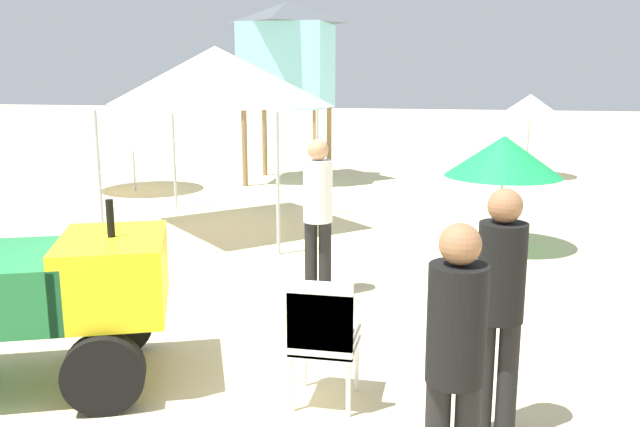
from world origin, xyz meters
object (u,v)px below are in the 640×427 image
Objects in this scene: lifeguard_near_right at (318,207)px; beach_umbrella_mid at (132,127)px; lifeguard_near_left at (500,297)px; beach_umbrella_far at (530,107)px; lifeguard_near_center at (455,354)px; beach_umbrella_left at (504,156)px; utility_cart at (7,293)px; popup_canopy at (216,76)px; stacked_plastic_chairs at (323,331)px; lifeguard_tower at (288,55)px.

lifeguard_near_right reaches higher than beach_umbrella_mid.
beach_umbrella_far reaches higher than lifeguard_near_left.
lifeguard_near_left is 1.00m from lifeguard_near_center.
beach_umbrella_left is at bearing 50.32° from lifeguard_near_right.
lifeguard_near_right is 1.09× the size of beach_umbrella_left.
popup_canopy reaches higher than utility_cart.
lifeguard_near_left is 3.21m from lifeguard_near_right.
beach_umbrella_mid is at bearing 124.13° from stacked_plastic_chairs.
lifeguard_near_center reaches higher than beach_umbrella_left.
beach_umbrella_mid is at bearing 124.92° from lifeguard_near_center.
utility_cart is 0.99× the size of popup_canopy.
utility_cart is 1.45× the size of beach_umbrella_far.
lifeguard_tower reaches higher than beach_umbrella_left.
lifeguard_near_left is at bearing -54.50° from popup_canopy.
beach_umbrella_far reaches higher than stacked_plastic_chairs.
lifeguard_near_center is 12.02m from lifeguard_tower.
lifeguard_near_left is 0.81× the size of beach_umbrella_mid.
stacked_plastic_chairs is 0.36× the size of popup_canopy.
popup_canopy is at bearing -45.21° from beach_umbrella_mid.
beach_umbrella_left is (0.60, 6.16, 0.33)m from lifeguard_near_center.
lifeguard_tower is (-0.33, 10.33, 2.02)m from utility_cart.
beach_umbrella_far is at bearing 83.85° from lifeguard_near_left.
stacked_plastic_chairs is at bearing -55.87° from beach_umbrella_mid.
lifeguard_tower is at bearing 111.36° from lifeguard_near_left.
beach_umbrella_left is 0.84× the size of beach_umbrella_far.
popup_canopy reaches higher than beach_umbrella_left.
popup_canopy is at bearing -89.30° from lifeguard_tower.
lifeguard_near_center reaches higher than stacked_plastic_chairs.
lifeguard_tower is (-2.25, 7.65, 1.78)m from lifeguard_near_right.
beach_umbrella_far reaches higher than beach_umbrella_left.
lifeguard_near_right is at bearing 54.36° from utility_cart.
lifeguard_near_center is at bearing -55.08° from beach_umbrella_mid.
lifeguard_tower is at bearing 91.84° from utility_cart.
beach_umbrella_left reaches higher than stacked_plastic_chairs.
lifeguard_near_right reaches higher than lifeguard_near_center.
utility_cart is at bearing -176.07° from stacked_plastic_chairs.
beach_umbrella_far is at bearing 77.97° from stacked_plastic_chairs.
popup_canopy is 1.47× the size of beach_umbrella_far.
popup_canopy reaches higher than beach_umbrella_mid.
beach_umbrella_mid is (-5.12, 5.86, 0.32)m from lifeguard_near_right.
lifeguard_tower is 3.69m from beach_umbrella_mid.
beach_umbrella_left is at bearing 52.34° from utility_cart.
beach_umbrella_mid is at bearing 131.12° from lifeguard_near_right.
beach_umbrella_left is at bearing 84.43° from lifeguard_near_center.
popup_canopy is 8.36m from beach_umbrella_far.
utility_cart is 5.82m from popup_canopy.
lifeguard_near_center reaches higher than utility_cart.
lifeguard_near_center is at bearing -49.65° from stacked_plastic_chairs.
lifeguard_tower is 2.03× the size of beach_umbrella_far.
beach_umbrella_mid reaches higher than utility_cart.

